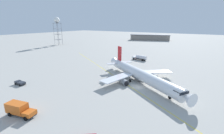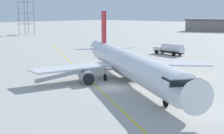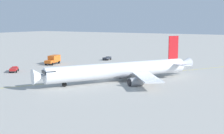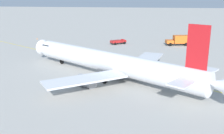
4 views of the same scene
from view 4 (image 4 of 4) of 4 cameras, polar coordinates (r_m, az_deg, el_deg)
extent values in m
plane|color=#ADAAA3|center=(54.06, -0.66, -0.62)|extent=(600.00, 600.00, 0.00)
cylinder|color=white|center=(48.54, -0.64, 1.08)|extent=(23.81, 34.73, 3.88)
cone|color=white|center=(63.85, -14.38, 4.10)|extent=(4.72, 4.50, 3.69)
cone|color=white|center=(38.24, 23.08, -3.74)|extent=(4.92, 5.14, 3.30)
cube|color=black|center=(61.89, -13.29, 4.65)|extent=(4.07, 3.79, 0.70)
ellipsoid|color=gray|center=(47.59, 1.08, -0.55)|extent=(10.35, 13.62, 2.14)
cube|color=red|center=(38.34, 18.47, 4.21)|extent=(1.91, 2.84, 6.33)
cube|color=white|center=(36.37, 15.70, -3.21)|extent=(5.88, 5.03, 0.20)
cube|color=white|center=(42.41, 19.85, -0.91)|extent=(5.88, 5.03, 0.20)
cube|color=white|center=(41.10, -6.00, -2.68)|extent=(11.61, 13.10, 0.28)
cube|color=white|center=(53.68, 7.67, 1.60)|extent=(13.92, 7.09, 0.28)
cylinder|color=gray|center=(44.11, -5.69, -3.18)|extent=(3.58, 3.97, 2.12)
cylinder|color=black|center=(45.34, -7.17, -2.71)|extent=(1.60, 1.08, 1.80)
cylinder|color=gray|center=(53.49, 4.75, 0.19)|extent=(3.58, 3.97, 2.12)
cylinder|color=black|center=(54.51, 3.30, 0.51)|extent=(1.60, 1.08, 1.80)
cylinder|color=#9EA0A5|center=(59.50, -11.13, 1.98)|extent=(0.20, 0.20, 1.69)
cylinder|color=black|center=(59.70, -11.08, 1.19)|extent=(0.84, 1.09, 1.10)
cylinder|color=#9EA0A5|center=(45.34, -1.69, -1.97)|extent=(0.20, 0.20, 1.69)
cylinder|color=black|center=(45.60, -1.68, -2.99)|extent=(0.84, 1.09, 1.10)
cylinder|color=#9EA0A5|center=(50.20, 3.56, -0.26)|extent=(0.20, 0.20, 1.69)
cylinder|color=black|center=(50.43, 3.55, -1.19)|extent=(0.84, 1.09, 1.10)
cube|color=#232326|center=(83.10, 1.38, 5.43)|extent=(4.45, 4.96, 0.20)
cube|color=red|center=(83.93, 2.42, 5.81)|extent=(2.45, 2.39, 0.65)
cube|color=black|center=(84.26, 2.80, 5.91)|extent=(1.31, 1.08, 0.36)
cube|color=red|center=(82.60, 0.86, 5.69)|extent=(3.60, 3.81, 0.70)
cube|color=red|center=(83.86, 2.42, 6.10)|extent=(1.43, 1.32, 0.16)
cylinder|color=black|center=(84.83, 2.07, 5.56)|extent=(0.70, 0.77, 0.76)
cylinder|color=black|center=(83.21, 2.77, 5.36)|extent=(0.70, 0.77, 0.76)
cylinder|color=black|center=(83.14, 0.07, 5.37)|extent=(0.70, 0.77, 0.76)
cylinder|color=black|center=(81.49, 0.74, 5.16)|extent=(0.70, 0.77, 0.76)
cube|color=#232326|center=(83.63, 14.31, 5.10)|extent=(3.76, 7.69, 0.20)
cube|color=orange|center=(82.79, 12.62, 5.53)|extent=(2.97, 2.73, 1.00)
cube|color=black|center=(82.50, 11.95, 5.64)|extent=(2.10, 0.55, 0.56)
cube|color=orange|center=(83.79, 15.16, 5.96)|extent=(3.59, 5.42, 2.40)
cylinder|color=black|center=(81.71, 12.83, 4.89)|extent=(0.50, 1.04, 1.00)
cylinder|color=black|center=(84.11, 12.36, 5.21)|extent=(0.50, 1.04, 1.00)
cylinder|color=black|center=(83.21, 16.12, 4.85)|extent=(0.50, 1.04, 1.00)
cylinder|color=black|center=(85.57, 15.57, 5.17)|extent=(0.50, 1.04, 1.00)
cube|color=yellow|center=(51.81, 6.02, -1.42)|extent=(69.52, 113.84, 0.01)
cone|color=orange|center=(87.68, -14.76, 5.32)|extent=(0.36, 0.36, 0.55)
cylinder|color=white|center=(87.68, -14.76, 5.34)|extent=(0.22, 0.22, 0.06)
cone|color=orange|center=(91.48, -15.47, 5.67)|extent=(0.36, 0.36, 0.55)
cylinder|color=white|center=(91.48, -15.47, 5.69)|extent=(0.22, 0.22, 0.06)
cone|color=orange|center=(96.25, -16.28, 6.08)|extent=(0.36, 0.36, 0.55)
cylinder|color=white|center=(96.25, -16.28, 6.09)|extent=(0.22, 0.22, 0.06)
camera|label=1|loc=(102.86, -7.35, 19.01)|focal=25.33mm
camera|label=2|loc=(96.76, -17.05, 12.50)|focal=54.58mm
camera|label=3|loc=(76.15, -74.35, 4.38)|focal=49.30mm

